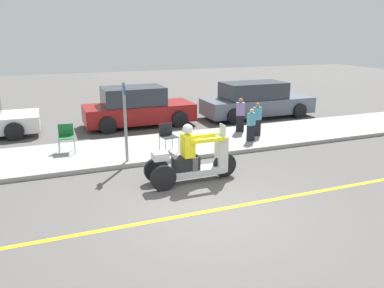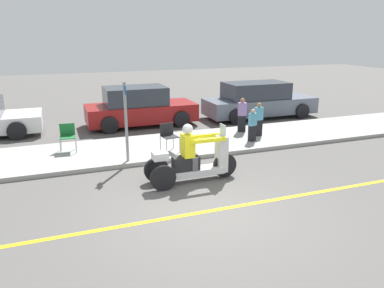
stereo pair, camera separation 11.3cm
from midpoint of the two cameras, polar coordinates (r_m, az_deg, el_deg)
name	(u,v)px [view 2 (the right image)]	position (r m, az deg, el deg)	size (l,w,h in m)	color
ground_plane	(206,212)	(7.89, 2.50, -10.29)	(60.00, 60.00, 0.00)	#565451
lane_stripe	(220,209)	(8.01, 4.65, -9.88)	(24.00, 0.12, 0.01)	gold
sidewalk_strip	(150,148)	(11.94, -6.11, -0.59)	(28.00, 2.80, 0.12)	#9E9E99
motorcycle_trike	(192,161)	(9.22, 0.32, -2.61)	(2.35, 0.69, 1.48)	black
spectator_end_of_line	(252,126)	(12.47, 9.45, 2.78)	(0.29, 0.22, 1.08)	black
spectator_near_curb	(242,116)	(13.61, 7.86, 4.30)	(0.33, 0.25, 1.22)	black
spectator_by_tree	(259,120)	(13.15, 10.35, 3.62)	(0.29, 0.20, 1.16)	black
folding_chair_set_back	(68,135)	(11.86, -18.18, 1.38)	(0.49, 0.49, 0.82)	#A5A8AD
folding_chair_curbside	(168,134)	(11.33, -3.33, 1.51)	(0.52, 0.52, 0.82)	#A5A8AD
parked_car_lot_center	(259,101)	(16.65, 10.30, 6.48)	(4.88, 1.92, 1.54)	slate
parked_car_lot_right	(139,107)	(15.06, -7.81, 5.55)	(4.29, 1.96, 1.55)	maroon
street_sign	(126,119)	(10.34, -9.73, 3.79)	(0.08, 0.36, 2.20)	gray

